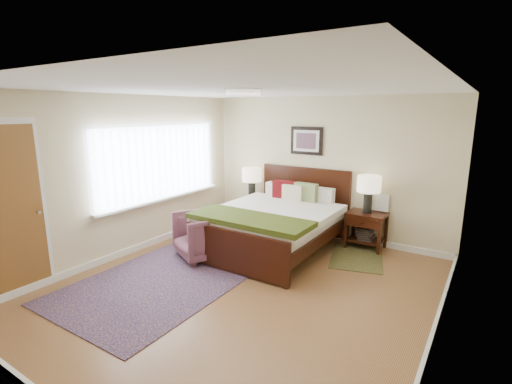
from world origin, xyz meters
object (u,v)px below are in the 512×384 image
Objects in this scene: nightstand_right at (366,227)px; lamp_left at (252,177)px; lamp_right at (369,187)px; armchair at (203,235)px; bed at (275,217)px; rug_persian at (160,282)px; nightstand_left at (251,205)px.

lamp_left reaches higher than nightstand_right.
lamp_right reaches higher than armchair.
bed is at bearing -144.26° from lamp_right.
armchair is at bearing -138.62° from lamp_right.
lamp_right is 3.53m from rug_persian.
bed is 2.87× the size of armchair.
rug_persian is at bearing -124.64° from lamp_right.
armchair reaches higher than rug_persian.
nightstand_right is at bearing 54.64° from rug_persian.
nightstand_left is 2.81m from rug_persian.
lamp_left is 2.28m from lamp_right.
armchair reaches higher than nightstand_left.
nightstand_left is at bearing -90.00° from lamp_left.
nightstand_right is at bearing -0.31° from lamp_left.
bed is 0.86× the size of rug_persian.
nightstand_right is (2.28, 0.01, -0.06)m from nightstand_left.
nightstand_right is (1.23, 0.87, -0.19)m from bed.
rug_persian is (0.10, -1.00, -0.35)m from armchair.
nightstand_left is 0.90× the size of lamp_right.
bed is at bearing -39.48° from nightstand_left.
bed reaches higher than rug_persian.
nightstand_left is 0.56m from lamp_left.
nightstand_right is 0.68m from lamp_right.
lamp_left is (-1.05, 0.88, 0.43)m from bed.
lamp_right is (0.00, 0.01, 0.68)m from nightstand_right.
armchair is 0.30× the size of rug_persian.
armchair is (-0.78, -0.89, -0.20)m from bed.
nightstand_left is at bearing -179.81° from nightstand_right.
nightstand_left is at bearing 96.92° from rug_persian.
bed is 1.52m from nightstand_right.
lamp_right reaches higher than nightstand_right.
rug_persian is at bearing -124.76° from nightstand_right.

